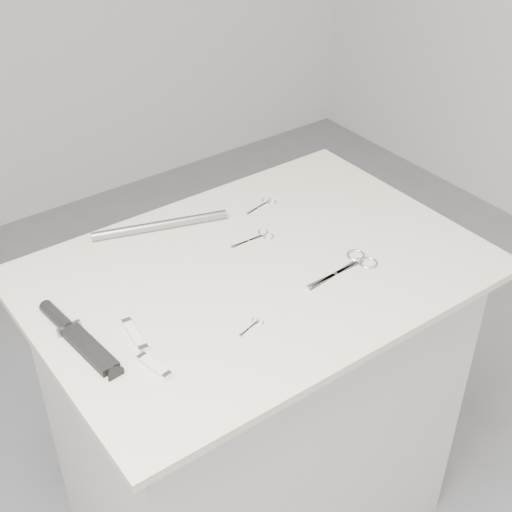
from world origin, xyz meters
TOP-DOWN VIEW (x-y plane):
  - plinth at (0.00, 0.00)m, footprint 0.90×0.60m
  - display_board at (0.00, 0.00)m, footprint 1.00×0.70m
  - large_shears at (0.18, -0.12)m, footprint 0.19×0.08m
  - embroidery_scissors_a at (0.07, 0.10)m, footprint 0.11×0.05m
  - embroidery_scissors_b at (0.17, 0.21)m, footprint 0.10×0.05m
  - tiny_scissors at (-0.12, -0.15)m, footprint 0.07×0.03m
  - sheathed_knife at (-0.43, 0.03)m, footprint 0.07×0.25m
  - pocket_knife_a at (-0.33, -0.04)m, footprint 0.03×0.10m
  - pocket_knife_b at (-0.34, -0.14)m, footprint 0.03×0.08m
  - metal_rail at (-0.10, 0.26)m, footprint 0.32×0.12m

SIDE VIEW (x-z plane):
  - plinth at x=0.00m, z-range 0.00..0.90m
  - display_board at x=0.00m, z-range 0.90..0.92m
  - tiny_scissors at x=-0.12m, z-range 0.92..0.92m
  - embroidery_scissors_b at x=0.17m, z-range 0.92..0.92m
  - embroidery_scissors_a at x=0.07m, z-range 0.92..0.92m
  - large_shears at x=0.18m, z-range 0.92..0.93m
  - pocket_knife_b at x=-0.34m, z-range 0.92..0.93m
  - pocket_knife_a at x=-0.33m, z-range 0.92..0.93m
  - sheathed_knife at x=-0.43m, z-range 0.91..0.95m
  - metal_rail at x=-0.10m, z-range 0.92..0.94m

